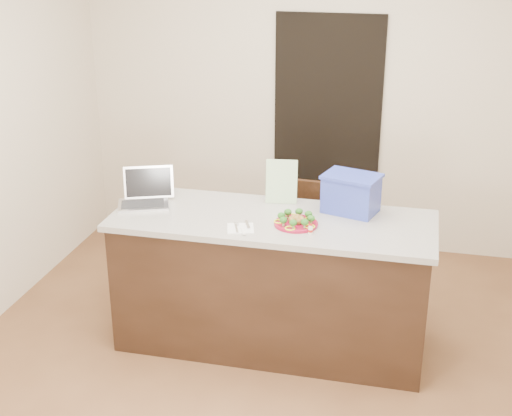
% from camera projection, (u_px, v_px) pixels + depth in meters
% --- Properties ---
extents(ground, '(4.00, 4.00, 0.00)m').
position_uv_depth(ground, '(263.00, 362.00, 4.65)').
color(ground, brown).
rests_on(ground, ground).
extents(room_shell, '(4.00, 4.00, 4.00)m').
position_uv_depth(room_shell, '(264.00, 121.00, 4.04)').
color(room_shell, white).
rests_on(room_shell, ground).
extents(doorway, '(0.90, 0.02, 2.00)m').
position_uv_depth(doorway, '(327.00, 134.00, 6.04)').
color(doorway, black).
rests_on(doorway, ground).
extents(island, '(2.06, 0.76, 0.92)m').
position_uv_depth(island, '(272.00, 282.00, 4.70)').
color(island, black).
rests_on(island, ground).
extents(plate, '(0.27, 0.27, 0.02)m').
position_uv_depth(plate, '(296.00, 223.00, 4.42)').
color(plate, maroon).
rests_on(plate, island).
extents(meatballs, '(0.11, 0.10, 0.04)m').
position_uv_depth(meatballs, '(296.00, 219.00, 4.42)').
color(meatballs, olive).
rests_on(meatballs, plate).
extents(broccoli, '(0.24, 0.24, 0.04)m').
position_uv_depth(broccoli, '(296.00, 217.00, 4.41)').
color(broccoli, '#1A4D14').
rests_on(broccoli, plate).
extents(pepper_rings, '(0.27, 0.27, 0.01)m').
position_uv_depth(pepper_rings, '(296.00, 222.00, 4.42)').
color(pepper_rings, yellow).
rests_on(pepper_rings, plate).
extents(napkin, '(0.20, 0.20, 0.01)m').
position_uv_depth(napkin, '(241.00, 228.00, 4.37)').
color(napkin, silver).
rests_on(napkin, island).
extents(fork, '(0.05, 0.16, 0.00)m').
position_uv_depth(fork, '(238.00, 227.00, 4.38)').
color(fork, silver).
rests_on(fork, napkin).
extents(knife, '(0.06, 0.22, 0.01)m').
position_uv_depth(knife, '(244.00, 229.00, 4.34)').
color(knife, silver).
rests_on(knife, napkin).
extents(yogurt_bottle, '(0.03, 0.03, 0.06)m').
position_uv_depth(yogurt_bottle, '(310.00, 230.00, 4.29)').
color(yogurt_bottle, silver).
rests_on(yogurt_bottle, island).
extents(laptop, '(0.39, 0.37, 0.23)m').
position_uv_depth(laptop, '(146.00, 194.00, 4.76)').
color(laptop, '#BCBBC0').
rests_on(laptop, island).
extents(leaflet, '(0.21, 0.07, 0.30)m').
position_uv_depth(leaflet, '(282.00, 182.00, 4.72)').
color(leaflet, white).
rests_on(leaflet, island).
extents(blue_box, '(0.41, 0.34, 0.25)m').
position_uv_depth(blue_box, '(351.00, 193.00, 4.58)').
color(blue_box, '#2F3EAB').
rests_on(blue_box, island).
extents(chair, '(0.43, 0.43, 0.92)m').
position_uv_depth(chair, '(293.00, 235.00, 5.26)').
color(chair, '#361D10').
rests_on(chair, ground).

